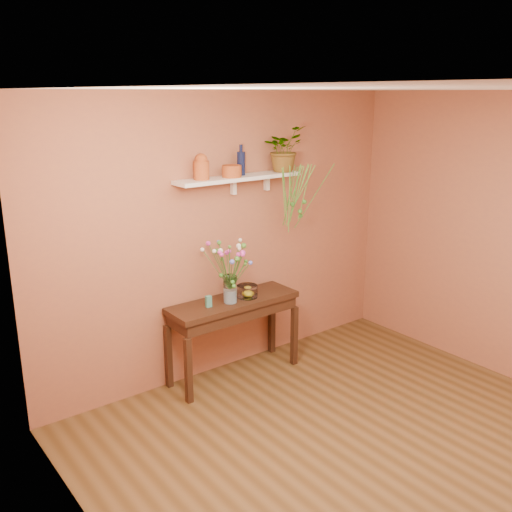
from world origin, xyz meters
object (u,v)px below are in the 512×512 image
object	(u,v)px
spider_plant	(284,149)
bouquet	(230,259)
sideboard	(233,311)
blue_bottle	(241,163)
glass_vase	(230,291)
terracotta_jug	(201,167)
glass_bowl	(247,292)

from	to	relation	value
spider_plant	bouquet	world-z (taller)	spider_plant
spider_plant	sideboard	bearing A→B (deg)	-172.73
blue_bottle	glass_vase	xyz separation A→B (m)	(-0.26, -0.17, -1.15)
blue_bottle	bouquet	xyz separation A→B (m)	(-0.26, -0.18, -0.84)
terracotta_jug	bouquet	size ratio (longest dim) A/B	0.50
sideboard	glass_vase	xyz separation A→B (m)	(-0.07, -0.05, 0.23)
sideboard	glass_bowl	xyz separation A→B (m)	(0.14, -0.03, 0.17)
terracotta_jug	glass_bowl	world-z (taller)	terracotta_jug
terracotta_jug	spider_plant	bearing A→B (deg)	-1.17
spider_plant	glass_vase	world-z (taller)	spider_plant
blue_bottle	spider_plant	bearing A→B (deg)	-4.75
blue_bottle	glass_bowl	distance (m)	1.22
glass_vase	terracotta_jug	bearing A→B (deg)	141.11
terracotta_jug	spider_plant	distance (m)	0.93
spider_plant	terracotta_jug	bearing A→B (deg)	178.83
bouquet	glass_bowl	xyz separation A→B (m)	(0.21, 0.02, -0.37)
glass_vase	glass_bowl	size ratio (longest dim) A/B	1.33
sideboard	glass_bowl	distance (m)	0.22
bouquet	glass_vase	bearing A→B (deg)	64.87
blue_bottle	terracotta_jug	bearing A→B (deg)	-177.32
blue_bottle	bouquet	size ratio (longest dim) A/B	0.61
terracotta_jug	blue_bottle	world-z (taller)	blue_bottle
blue_bottle	glass_bowl	xyz separation A→B (m)	(-0.05, -0.15, -1.21)
spider_plant	bouquet	bearing A→B (deg)	-169.43
blue_bottle	bouquet	distance (m)	0.90
terracotta_jug	glass_vase	distance (m)	1.17
glass_bowl	spider_plant	bearing A→B (deg)	12.16
bouquet	blue_bottle	bearing A→B (deg)	34.16
spider_plant	glass_vase	distance (m)	1.46
spider_plant	glass_bowl	size ratio (longest dim) A/B	2.19
sideboard	glass_bowl	size ratio (longest dim) A/B	6.53
terracotta_jug	bouquet	xyz separation A→B (m)	(0.18, -0.16, -0.84)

